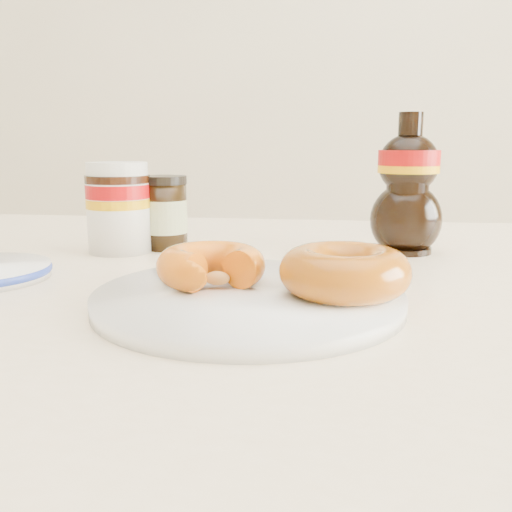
# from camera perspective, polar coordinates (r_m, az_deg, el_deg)

# --- Properties ---
(dining_table) EXTENTS (1.40, 0.90, 0.75)m
(dining_table) POSITION_cam_1_polar(r_m,az_deg,el_deg) (0.66, -3.70, -8.70)
(dining_table) COLOR #FFE5C2
(dining_table) RESTS_ON ground
(plate) EXTENTS (0.27, 0.27, 0.01)m
(plate) POSITION_cam_1_polar(r_m,az_deg,el_deg) (0.50, -0.77, -4.21)
(plate) COLOR white
(plate) RESTS_ON dining_table
(donut_bitten) EXTENTS (0.13, 0.13, 0.03)m
(donut_bitten) POSITION_cam_1_polar(r_m,az_deg,el_deg) (0.52, -4.52, -0.95)
(donut_bitten) COLOR orange
(donut_bitten) RESTS_ON plate
(donut_whole) EXTENTS (0.13, 0.13, 0.04)m
(donut_whole) POSITION_cam_1_polar(r_m,az_deg,el_deg) (0.49, 8.85, -1.51)
(donut_whole) COLOR #A0460A
(donut_whole) RESTS_ON plate
(nutella_jar) EXTENTS (0.08, 0.08, 0.12)m
(nutella_jar) POSITION_cam_1_polar(r_m,az_deg,el_deg) (0.76, -13.58, 5.08)
(nutella_jar) COLOR white
(nutella_jar) RESTS_ON dining_table
(syrup_bottle) EXTENTS (0.12, 0.11, 0.18)m
(syrup_bottle) POSITION_cam_1_polar(r_m,az_deg,el_deg) (0.76, 14.92, 6.99)
(syrup_bottle) COLOR black
(syrup_bottle) RESTS_ON dining_table
(dark_jar) EXTENTS (0.06, 0.06, 0.10)m
(dark_jar) POSITION_cam_1_polar(r_m,az_deg,el_deg) (0.78, -9.12, 4.24)
(dark_jar) COLOR black
(dark_jar) RESTS_ON dining_table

